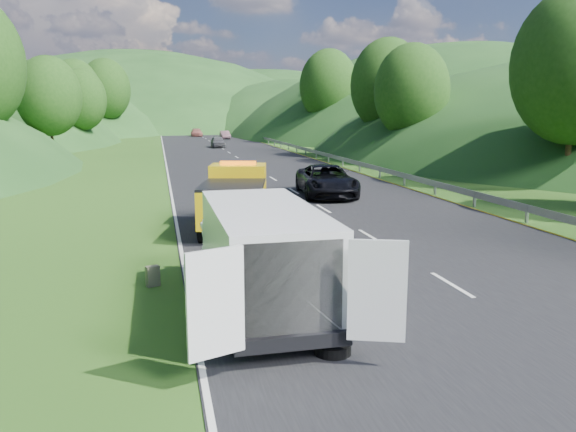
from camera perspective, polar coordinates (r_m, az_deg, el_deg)
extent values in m
plane|color=#38661E|center=(16.36, 3.55, -5.67)|extent=(320.00, 320.00, 0.00)
cube|color=black|center=(55.74, -5.24, 5.97)|extent=(14.00, 200.00, 0.02)
cube|color=gray|center=(69.30, -0.63, 6.94)|extent=(0.06, 140.00, 1.52)
cylinder|color=black|center=(23.95, -7.16, 0.79)|extent=(0.58, 1.08, 1.02)
cylinder|color=black|center=(23.79, -2.51, 0.80)|extent=(0.58, 1.08, 1.02)
cylinder|color=black|center=(19.97, -8.55, -1.24)|extent=(0.58, 1.08, 1.02)
cylinder|color=black|center=(19.78, -2.98, -1.25)|extent=(0.58, 1.08, 1.02)
cube|color=gold|center=(22.85, -5.05, 2.82)|extent=(2.50, 2.08, 1.94)
cube|color=gold|center=(20.62, -5.57, 1.23)|extent=(2.96, 3.89, 1.33)
cube|color=black|center=(20.52, -5.61, 3.20)|extent=(2.96, 3.89, 0.10)
cube|color=black|center=(24.14, -4.79, 1.90)|extent=(2.26, 1.65, 0.72)
cube|color=black|center=(24.77, -4.67, 1.65)|extent=(2.14, 0.67, 0.51)
cube|color=gold|center=(24.40, -4.75, 3.57)|extent=(2.17, 1.24, 1.12)
cube|color=orange|center=(22.73, -5.10, 5.37)|extent=(1.45, 0.57, 0.16)
cube|color=black|center=(23.51, -4.92, 3.92)|extent=(1.91, 0.51, 0.92)
cylinder|color=black|center=(14.77, -7.68, -5.81)|extent=(0.33, 0.88, 0.87)
cylinder|color=black|center=(15.07, -0.18, -5.37)|extent=(0.33, 0.88, 0.87)
cylinder|color=black|center=(11.28, -5.79, -11.10)|extent=(0.33, 0.88, 0.87)
cylinder|color=black|center=(11.67, 3.99, -10.30)|extent=(0.33, 0.88, 0.87)
cube|color=silver|center=(12.74, -2.51, -3.55)|extent=(2.26, 5.69, 2.02)
cube|color=silver|center=(15.73, -4.53, -2.45)|extent=(2.19, 0.99, 1.09)
cube|color=black|center=(15.34, -4.46, 0.55)|extent=(2.02, 0.38, 0.91)
cube|color=black|center=(10.13, 0.44, -7.36)|extent=(1.86, 0.11, 1.75)
cube|color=silver|center=(9.44, -7.36, -8.82)|extent=(1.00, 0.42, 1.86)
cube|color=silver|center=(10.10, 9.04, -7.55)|extent=(1.00, 0.41, 1.86)
cube|color=black|center=(10.38, 0.58, -12.72)|extent=(2.19, 0.17, 0.27)
imported|color=white|center=(16.55, -8.22, -5.58)|extent=(0.40, 0.54, 1.47)
imported|color=#D1C86F|center=(15.75, -1.97, -6.32)|extent=(0.67, 0.68, 1.10)
imported|color=black|center=(11.51, 5.62, -13.00)|extent=(1.45, 1.18, 1.95)
cube|color=#5C5A45|center=(15.39, -13.57, -5.95)|extent=(0.39, 0.30, 0.56)
cylinder|color=black|center=(11.14, 4.54, -13.80)|extent=(0.72, 0.72, 0.20)
imported|color=black|center=(30.57, 3.91, 2.04)|extent=(3.42, 6.26, 1.66)
imported|color=#4B4A4F|center=(70.21, -7.12, 6.91)|extent=(1.63, 4.04, 1.38)
imported|color=#704A55|center=(90.77, -6.42, 7.78)|extent=(1.35, 3.87, 1.27)
imported|color=#94534A|center=(100.08, -9.26, 7.98)|extent=(1.86, 4.58, 1.33)
imported|color=#8B5A68|center=(126.33, -10.60, 8.49)|extent=(1.63, 4.04, 1.38)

